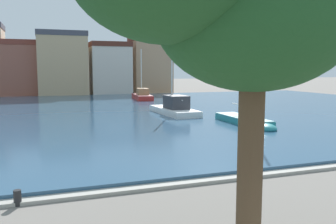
{
  "coord_description": "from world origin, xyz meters",
  "views": [
    {
      "loc": [
        -3.25,
        -2.29,
        4.25
      ],
      "look_at": [
        2.35,
        13.79,
        2.2
      ],
      "focal_mm": 38.05,
      "sensor_mm": 36.0,
      "label": 1
    }
  ],
  "objects_px": {
    "sailboat_white": "(172,109)",
    "sailboat_red": "(141,96)",
    "mooring_bollard": "(17,198)",
    "sailboat_teal": "(247,122)"
  },
  "relations": [
    {
      "from": "sailboat_teal",
      "to": "mooring_bollard",
      "type": "height_order",
      "value": "sailboat_teal"
    },
    {
      "from": "mooring_bollard",
      "to": "sailboat_red",
      "type": "bearing_deg",
      "value": 69.11
    },
    {
      "from": "sailboat_red",
      "to": "sailboat_white",
      "type": "bearing_deg",
      "value": -95.19
    },
    {
      "from": "sailboat_teal",
      "to": "mooring_bollard",
      "type": "xyz_separation_m",
      "value": [
        -14.78,
        -10.63,
        -0.17
      ]
    },
    {
      "from": "sailboat_teal",
      "to": "sailboat_red",
      "type": "bearing_deg",
      "value": 93.26
    },
    {
      "from": "sailboat_teal",
      "to": "sailboat_red",
      "type": "height_order",
      "value": "sailboat_teal"
    },
    {
      "from": "sailboat_white",
      "to": "sailboat_red",
      "type": "xyz_separation_m",
      "value": [
        1.49,
        16.41,
        -0.03
      ]
    },
    {
      "from": "sailboat_red",
      "to": "mooring_bollard",
      "type": "height_order",
      "value": "sailboat_red"
    },
    {
      "from": "sailboat_white",
      "to": "sailboat_red",
      "type": "height_order",
      "value": "sailboat_white"
    },
    {
      "from": "sailboat_teal",
      "to": "sailboat_red",
      "type": "relative_size",
      "value": 1.17
    }
  ]
}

